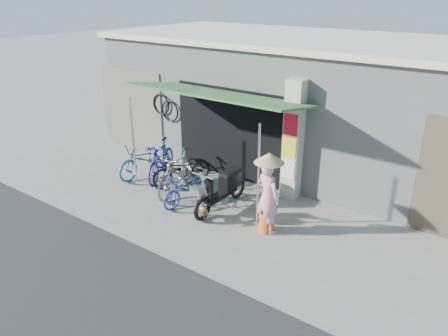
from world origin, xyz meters
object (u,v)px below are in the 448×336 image
Objects in this scene: bike_silver at (179,173)px; nun at (268,194)px; bike_blue at (161,160)px; moped at (222,189)px; street_dog at (201,211)px; bike_teal at (145,158)px; bike_navy at (188,189)px; bike_black at (182,169)px.

bike_silver is 2.86m from nun.
bike_blue is 2.44m from moped.
bike_silver is 3.24× the size of street_dog.
bike_teal is 1.00× the size of bike_silver.
moped is (0.02, 0.79, 0.26)m from street_dog.
moped is at bearing 18.19° from street_dog.
bike_silver is at bearing 79.09° from street_dog.
bike_blue is 1.21× the size of bike_navy.
bike_black is 2.89× the size of street_dog.
bike_silver is 1.24× the size of bike_navy.
bike_black is at bearing -20.40° from bike_blue.
bike_black is at bearing 5.30° from bike_teal.
nun is (1.43, -0.30, 0.39)m from moped.
bike_blue reaches higher than street_dog.
bike_teal is at bearing 170.03° from bike_navy.
bike_silver is (0.28, -0.44, 0.12)m from bike_black.
bike_black is 1.11× the size of bike_navy.
bike_silver is (1.56, -0.33, 0.07)m from bike_teal.
bike_blue is 0.74m from bike_black.
bike_teal is 3.25× the size of street_dog.
bike_teal is 1.28m from bike_black.
bike_silver is at bearing 179.79° from moped.
bike_silver reaches higher than moped.
nun reaches higher than bike_teal.
bike_blue is 0.93× the size of moped.
bike_navy is (0.57, -0.33, -0.17)m from bike_silver.
bike_teal is 1.12× the size of bike_black.
bike_teal is 0.96× the size of moped.
bike_teal is 0.55m from bike_blue.
moped is at bearing -6.36° from bike_teal.
nun is (4.38, -0.65, 0.41)m from bike_teal.
bike_black is at bearing 114.33° from bike_silver.
bike_blue is 1.75m from bike_navy.
bike_silver reaches higher than bike_black.
bike_blue is at bearing 2.56° from nun.
street_dog is at bearing -20.96° from bike_teal.
street_dog is 1.67m from nun.
moped is at bearing -32.57° from bike_blue.
street_dog is at bearing 32.14° from nun.
nun reaches higher than bike_blue.
bike_teal is 2.22m from bike_navy.
street_dog is at bearing -49.62° from bike_blue.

